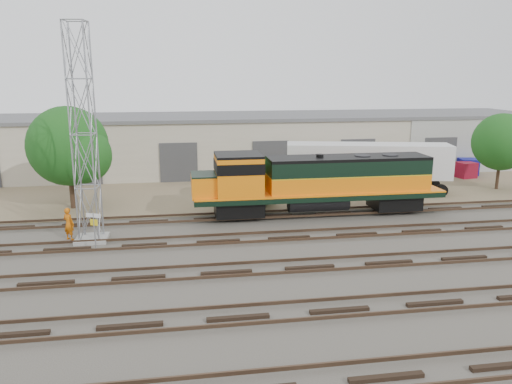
{
  "coord_description": "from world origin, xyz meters",
  "views": [
    {
      "loc": [
        -6.03,
        -24.69,
        9.08
      ],
      "look_at": [
        -1.5,
        4.0,
        2.2
      ],
      "focal_mm": 35.0,
      "sensor_mm": 36.0,
      "label": 1
    }
  ],
  "objects": [
    {
      "name": "dirt_strip",
      "position": [
        0.0,
        15.0,
        0.01
      ],
      "size": [
        80.0,
        16.0,
        0.02
      ],
      "primitive_type": "cube",
      "color": "#726047",
      "rests_on": "ground"
    },
    {
      "name": "signal_tower",
      "position": [
        -10.97,
        2.97,
        5.71
      ],
      "size": [
        1.73,
        1.73,
        11.73
      ],
      "rotation": [
        0.0,
        0.0,
        -0.12
      ],
      "color": "gray",
      "rests_on": "ground"
    },
    {
      "name": "worker",
      "position": [
        -12.21,
        3.3,
        0.93
      ],
      "size": [
        0.81,
        0.74,
        1.86
      ],
      "primitive_type": "imported",
      "rotation": [
        0.0,
        0.0,
        2.57
      ],
      "color": "#D2610B",
      "rests_on": "ground"
    },
    {
      "name": "sign_post",
      "position": [
        -10.5,
        1.24,
        1.44
      ],
      "size": [
        0.78,
        0.39,
        2.06
      ],
      "color": "gray",
      "rests_on": "ground"
    },
    {
      "name": "dumpster_blue",
      "position": [
        20.38,
        17.0,
        0.75
      ],
      "size": [
        1.88,
        1.8,
        1.5
      ],
      "primitive_type": "cube",
      "rotation": [
        0.0,
        0.0,
        -0.21
      ],
      "color": "navy",
      "rests_on": "ground"
    },
    {
      "name": "tree_east",
      "position": [
        19.6,
        10.98,
        3.72
      ],
      "size": [
        4.75,
        4.52,
        6.1
      ],
      "color": "#382619",
      "rests_on": "ground"
    },
    {
      "name": "locomotive",
      "position": [
        2.68,
        6.0,
        2.28
      ],
      "size": [
        16.41,
        2.88,
        3.94
      ],
      "color": "black",
      "rests_on": "tracks"
    },
    {
      "name": "tree_mid",
      "position": [
        -1.2,
        9.77,
        1.67
      ],
      "size": [
        4.23,
        4.03,
        4.03
      ],
      "color": "#382619",
      "rests_on": "ground"
    },
    {
      "name": "dumpster_red",
      "position": [
        19.43,
        15.79,
        0.7
      ],
      "size": [
        1.73,
        1.65,
        1.4
      ],
      "primitive_type": "cube",
      "rotation": [
        0.0,
        0.0,
        0.19
      ],
      "color": "maroon",
      "rests_on": "ground"
    },
    {
      "name": "warehouse",
      "position": [
        0.04,
        22.98,
        2.65
      ],
      "size": [
        58.4,
        10.4,
        5.3
      ],
      "color": "beige",
      "rests_on": "ground"
    },
    {
      "name": "semi_trailer",
      "position": [
        8.8,
        11.65,
        2.42
      ],
      "size": [
        12.74,
        5.2,
        3.84
      ],
      "rotation": [
        0.0,
        0.0,
        -0.22
      ],
      "color": "silver",
      "rests_on": "ground"
    },
    {
      "name": "ground",
      "position": [
        0.0,
        0.0,
        0.0
      ],
      "size": [
        140.0,
        140.0,
        0.0
      ],
      "primitive_type": "plane",
      "color": "#47423A",
      "rests_on": "ground"
    },
    {
      "name": "tracks",
      "position": [
        0.0,
        -3.0,
        0.08
      ],
      "size": [
        80.0,
        20.4,
        0.28
      ],
      "color": "black",
      "rests_on": "ground"
    },
    {
      "name": "tree_west",
      "position": [
        -13.09,
        10.15,
        4.21
      ],
      "size": [
        5.65,
        5.38,
        7.04
      ],
      "color": "#382619",
      "rests_on": "ground"
    }
  ]
}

